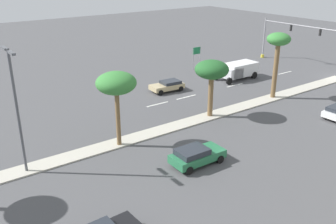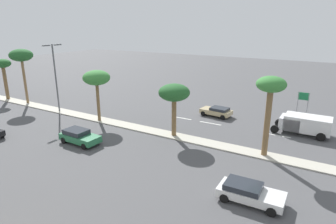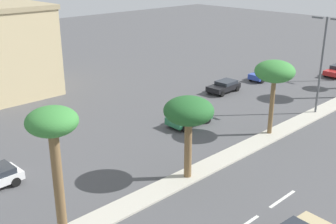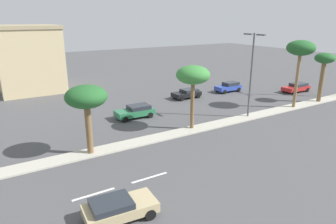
# 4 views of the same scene
# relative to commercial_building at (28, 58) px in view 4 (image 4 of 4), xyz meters

# --- Properties ---
(ground_plane) EXTENTS (160.00, 160.00, 0.00)m
(ground_plane) POSITION_rel_commercial_building_xyz_m (27.49, 9.37, -4.90)
(ground_plane) COLOR #4C4C4F
(median_curb) EXTENTS (1.80, 83.66, 0.12)m
(median_curb) POSITION_rel_commercial_building_xyz_m (27.49, 18.66, -4.84)
(median_curb) COLOR #B7B2A3
(median_curb) RESTS_ON ground
(lane_stripe_outboard) EXTENTS (0.20, 2.80, 0.01)m
(lane_stripe_outboard) POSITION_rel_commercial_building_xyz_m (33.56, -1.32, -4.90)
(lane_stripe_outboard) COLOR silver
(lane_stripe_outboard) RESTS_ON ground
(lane_stripe_front) EXTENTS (0.20, 2.80, 0.01)m
(lane_stripe_front) POSITION_rel_commercial_building_xyz_m (33.56, 2.73, -4.90)
(lane_stripe_front) COLOR silver
(lane_stripe_front) RESTS_ON ground
(commercial_building) EXTENTS (10.37, 9.02, 9.77)m
(commercial_building) POSITION_rel_commercial_building_xyz_m (0.00, 0.00, 0.00)
(commercial_building) COLOR #C6B284
(commercial_building) RESTS_ON ground
(palm_tree_far) EXTENTS (3.32, 3.32, 5.70)m
(palm_tree_far) POSITION_rel_commercial_building_xyz_m (27.52, 0.43, -0.14)
(palm_tree_far) COLOR brown
(palm_tree_far) RESTS_ON median_curb
(palm_tree_leading) EXTENTS (3.30, 3.30, 6.34)m
(palm_tree_leading) POSITION_rel_commercial_building_xyz_m (27.12, 11.04, 0.55)
(palm_tree_leading) COLOR brown
(palm_tree_leading) RESTS_ON median_curb
(palm_tree_rear) EXTENTS (3.32, 3.32, 8.19)m
(palm_tree_rear) POSITION_rel_commercial_building_xyz_m (27.65, 26.38, 2.31)
(palm_tree_rear) COLOR olive
(palm_tree_rear) RESTS_ON median_curb
(palm_tree_front) EXTENTS (2.51, 2.51, 6.42)m
(palm_tree_front) POSITION_rel_commercial_building_xyz_m (27.65, 31.57, 0.48)
(palm_tree_front) COLOR brown
(palm_tree_front) RESTS_ON median_curb
(street_lamp_far) EXTENTS (2.90, 0.24, 9.16)m
(street_lamp_far) POSITION_rel_commercial_building_xyz_m (27.30, 18.76, 0.63)
(street_lamp_far) COLOR #515459
(street_lamp_far) RESTS_ON median_curb
(sedan_green_leading) EXTENTS (2.13, 4.34, 1.41)m
(sedan_green_leading) POSITION_rel_commercial_building_xyz_m (20.84, 7.80, -4.14)
(sedan_green_leading) COLOR #287047
(sedan_green_leading) RESTS_ON ground
(sedan_tan_outboard) EXTENTS (2.30, 4.17, 1.25)m
(sedan_tan_outboard) POSITION_rel_commercial_building_xyz_m (36.66, -0.89, -4.21)
(sedan_tan_outboard) COLOR tan
(sedan_tan_outboard) RESTS_ON ground
(sedan_red_center) EXTENTS (2.03, 4.60, 1.33)m
(sedan_red_center) POSITION_rel_commercial_building_xyz_m (22.39, 34.02, -4.18)
(sedan_red_center) COLOR red
(sedan_red_center) RESTS_ON ground
(sedan_black_near) EXTENTS (2.17, 4.11, 1.25)m
(sedan_black_near) POSITION_rel_commercial_building_xyz_m (16.72, 17.74, -4.21)
(sedan_black_near) COLOR black
(sedan_black_near) RESTS_ON ground
(sedan_blue_rear) EXTENTS (1.89, 4.08, 1.44)m
(sedan_blue_rear) POSITION_rel_commercial_building_xyz_m (16.87, 25.37, -4.14)
(sedan_blue_rear) COLOR #2D47AD
(sedan_blue_rear) RESTS_ON ground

